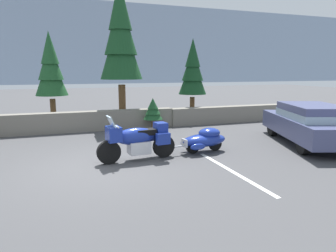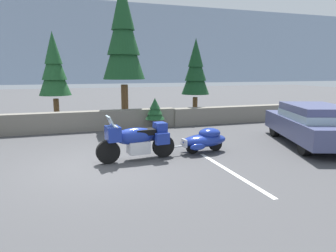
{
  "view_description": "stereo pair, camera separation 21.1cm",
  "coord_description": "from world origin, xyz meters",
  "px_view_note": "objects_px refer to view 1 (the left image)",
  "views": [
    {
      "loc": [
        -0.86,
        -8.04,
        2.53
      ],
      "look_at": [
        2.27,
        0.78,
        0.85
      ],
      "focal_mm": 32.88,
      "sensor_mm": 36.0,
      "label": 1
    },
    {
      "loc": [
        -0.67,
        -8.11,
        2.53
      ],
      "look_at": [
        2.27,
        0.78,
        0.85
      ],
      "focal_mm": 32.88,
      "sensor_mm": 36.0,
      "label": 2
    }
  ],
  "objects_px": {
    "pine_tree_tall": "(120,35)",
    "pine_tree_secondary": "(50,67)",
    "sedan_at_right_edge": "(310,123)",
    "touring_motorcycle": "(137,139)",
    "pine_tree_far_right": "(193,70)",
    "car_shaped_trailer": "(205,139)"
  },
  "relations": [
    {
      "from": "sedan_at_right_edge",
      "to": "pine_tree_far_right",
      "type": "bearing_deg",
      "value": 104.54
    },
    {
      "from": "pine_tree_tall",
      "to": "pine_tree_far_right",
      "type": "distance_m",
      "value": 4.03
    },
    {
      "from": "touring_motorcycle",
      "to": "sedan_at_right_edge",
      "type": "bearing_deg",
      "value": -0.92
    },
    {
      "from": "pine_tree_tall",
      "to": "pine_tree_far_right",
      "type": "relative_size",
      "value": 1.59
    },
    {
      "from": "pine_tree_tall",
      "to": "pine_tree_secondary",
      "type": "bearing_deg",
      "value": 161.21
    },
    {
      "from": "sedan_at_right_edge",
      "to": "pine_tree_secondary",
      "type": "relative_size",
      "value": 1.12
    },
    {
      "from": "pine_tree_tall",
      "to": "pine_tree_secondary",
      "type": "relative_size",
      "value": 1.53
    },
    {
      "from": "pine_tree_tall",
      "to": "pine_tree_far_right",
      "type": "bearing_deg",
      "value": 4.72
    },
    {
      "from": "touring_motorcycle",
      "to": "pine_tree_tall",
      "type": "bearing_deg",
      "value": 82.61
    },
    {
      "from": "sedan_at_right_edge",
      "to": "pine_tree_tall",
      "type": "bearing_deg",
      "value": 131.68
    },
    {
      "from": "car_shaped_trailer",
      "to": "sedan_at_right_edge",
      "type": "height_order",
      "value": "sedan_at_right_edge"
    },
    {
      "from": "touring_motorcycle",
      "to": "car_shaped_trailer",
      "type": "height_order",
      "value": "touring_motorcycle"
    },
    {
      "from": "sedan_at_right_edge",
      "to": "pine_tree_far_right",
      "type": "xyz_separation_m",
      "value": [
        -1.64,
        6.32,
        1.83
      ]
    },
    {
      "from": "touring_motorcycle",
      "to": "pine_tree_tall",
      "type": "xyz_separation_m",
      "value": [
        0.77,
        5.91,
        3.51
      ]
    },
    {
      "from": "pine_tree_tall",
      "to": "pine_tree_far_right",
      "type": "height_order",
      "value": "pine_tree_tall"
    },
    {
      "from": "touring_motorcycle",
      "to": "pine_tree_far_right",
      "type": "distance_m",
      "value": 7.91
    },
    {
      "from": "pine_tree_far_right",
      "to": "touring_motorcycle",
      "type": "bearing_deg",
      "value": -125.77
    },
    {
      "from": "touring_motorcycle",
      "to": "pine_tree_secondary",
      "type": "xyz_separation_m",
      "value": [
        -2.3,
        6.95,
        2.08
      ]
    },
    {
      "from": "touring_motorcycle",
      "to": "car_shaped_trailer",
      "type": "bearing_deg",
      "value": 5.21
    },
    {
      "from": "sedan_at_right_edge",
      "to": "pine_tree_secondary",
      "type": "bearing_deg",
      "value": 140.04
    },
    {
      "from": "sedan_at_right_edge",
      "to": "pine_tree_secondary",
      "type": "height_order",
      "value": "pine_tree_secondary"
    },
    {
      "from": "pine_tree_tall",
      "to": "pine_tree_secondary",
      "type": "distance_m",
      "value": 3.54
    }
  ]
}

